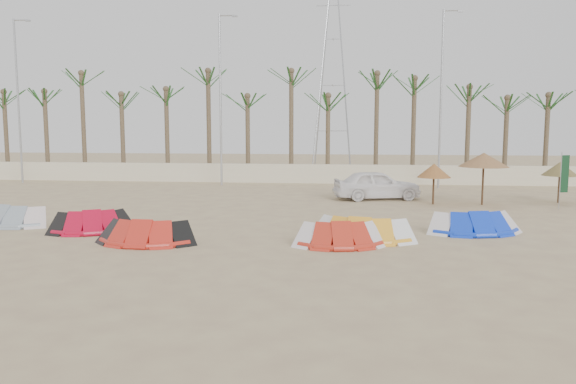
# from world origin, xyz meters

# --- Properties ---
(ground) EXTENTS (120.00, 120.00, 0.00)m
(ground) POSITION_xyz_m (0.00, 0.00, 0.00)
(ground) COLOR tan
(ground) RESTS_ON ground
(boundary_wall) EXTENTS (60.00, 0.30, 1.30)m
(boundary_wall) POSITION_xyz_m (0.00, 22.00, 0.65)
(boundary_wall) COLOR beige
(boundary_wall) RESTS_ON ground
(palm_line) EXTENTS (52.00, 4.00, 7.70)m
(palm_line) POSITION_xyz_m (0.67, 23.50, 6.44)
(palm_line) COLOR brown
(palm_line) RESTS_ON ground
(lamp_a) EXTENTS (1.25, 0.14, 11.00)m
(lamp_a) POSITION_xyz_m (-19.96, 20.00, 5.77)
(lamp_a) COLOR #A5A8AD
(lamp_a) RESTS_ON ground
(lamp_b) EXTENTS (1.25, 0.14, 11.00)m
(lamp_b) POSITION_xyz_m (-5.96, 20.00, 5.77)
(lamp_b) COLOR #A5A8AD
(lamp_b) RESTS_ON ground
(lamp_c) EXTENTS (1.25, 0.14, 11.00)m
(lamp_c) POSITION_xyz_m (8.04, 20.00, 5.77)
(lamp_c) COLOR #A5A8AD
(lamp_c) RESTS_ON ground
(pylon) EXTENTS (3.00, 3.00, 14.00)m
(pylon) POSITION_xyz_m (1.00, 28.00, 0.00)
(pylon) COLOR #A5A8AD
(pylon) RESTS_ON ground
(kite_grey) EXTENTS (3.75, 2.28, 0.90)m
(kite_grey) POSITION_xyz_m (-11.03, 4.80, 0.42)
(kite_grey) COLOR gray
(kite_grey) RESTS_ON ground
(kite_red_left) EXTENTS (3.46, 2.57, 0.90)m
(kite_red_left) POSITION_xyz_m (-7.02, 3.70, 0.42)
(kite_red_left) COLOR #B90A27
(kite_red_left) RESTS_ON ground
(kite_red_mid) EXTENTS (3.35, 1.61, 0.90)m
(kite_red_mid) POSITION_xyz_m (-4.33, 1.95, 0.42)
(kite_red_mid) COLOR red
(kite_red_mid) RESTS_ON ground
(kite_red_right) EXTENTS (3.16, 1.92, 0.90)m
(kite_red_right) POSITION_xyz_m (2.18, 2.28, 0.42)
(kite_red_right) COLOR red
(kite_red_right) RESTS_ON ground
(kite_orange) EXTENTS (3.75, 2.15, 0.90)m
(kite_orange) POSITION_xyz_m (2.88, 3.37, 0.42)
(kite_orange) COLOR gold
(kite_orange) RESTS_ON ground
(kite_blue) EXTENTS (3.64, 2.18, 0.90)m
(kite_blue) POSITION_xyz_m (7.07, 5.08, 0.42)
(kite_blue) COLOR #1137D6
(kite_blue) RESTS_ON ground
(parasol_left) EXTENTS (1.68, 1.68, 2.06)m
(parasol_left) POSITION_xyz_m (6.62, 12.44, 1.70)
(parasol_left) COLOR #4C331E
(parasol_left) RESTS_ON ground
(parasol_mid) EXTENTS (2.45, 2.45, 2.60)m
(parasol_mid) POSITION_xyz_m (9.04, 12.54, 2.25)
(parasol_mid) COLOR #4C331E
(parasol_mid) RESTS_ON ground
(parasol_right) EXTENTS (1.78, 1.78, 2.10)m
(parasol_right) POSITION_xyz_m (13.08, 13.70, 1.74)
(parasol_right) COLOR #4C331E
(parasol_right) RESTS_ON ground
(flag_green) EXTENTS (0.44, 0.15, 2.71)m
(flag_green) POSITION_xyz_m (12.47, 11.36, 1.61)
(flag_green) COLOR #A5A8AD
(flag_green) RESTS_ON ground
(car) EXTENTS (4.91, 2.88, 1.57)m
(car) POSITION_xyz_m (3.88, 14.01, 0.78)
(car) COLOR white
(car) RESTS_ON ground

